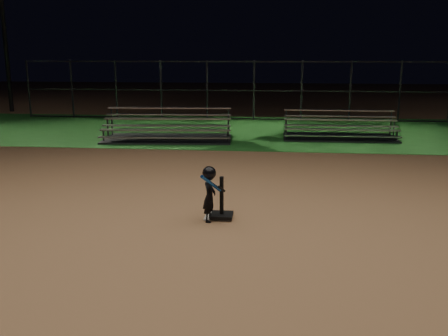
% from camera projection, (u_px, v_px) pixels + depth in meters
% --- Properties ---
extents(ground, '(80.00, 80.00, 0.00)m').
position_uv_depth(ground, '(218.00, 217.00, 8.69)').
color(ground, '#A17149').
rests_on(ground, ground).
extents(grass_strip, '(60.00, 8.00, 0.01)m').
position_uv_depth(grass_strip, '(250.00, 130.00, 18.38)').
color(grass_strip, '#1E5E1F').
rests_on(grass_strip, ground).
extents(home_plate, '(0.45, 0.45, 0.02)m').
position_uv_depth(home_plate, '(218.00, 216.00, 8.69)').
color(home_plate, beige).
rests_on(home_plate, ground).
extents(batting_tee, '(0.38, 0.38, 0.72)m').
position_uv_depth(batting_tee, '(222.00, 210.00, 8.59)').
color(batting_tee, black).
rests_on(batting_tee, home_plate).
extents(child_batter, '(0.40, 0.55, 0.96)m').
position_uv_depth(child_batter, '(209.00, 192.00, 8.36)').
color(child_batter, black).
rests_on(child_batter, ground).
extents(bleacher_left, '(4.29, 2.34, 1.02)m').
position_uv_depth(bleacher_left, '(168.00, 134.00, 16.34)').
color(bleacher_left, '#ABABB0').
rests_on(bleacher_left, ground).
extents(bleacher_right, '(3.70, 1.81, 0.91)m').
position_uv_depth(bleacher_right, '(339.00, 133.00, 16.64)').
color(bleacher_right, silver).
rests_on(bleacher_right, ground).
extents(backstop_fence, '(20.08, 0.08, 2.50)m').
position_uv_depth(backstop_fence, '(254.00, 91.00, 21.00)').
color(backstop_fence, '#38383D').
rests_on(backstop_fence, ground).
extents(light_pole_left, '(0.90, 0.53, 8.30)m').
position_uv_depth(light_pole_left, '(1.00, 6.00, 23.28)').
color(light_pole_left, '#2D2D30').
rests_on(light_pole_left, ground).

